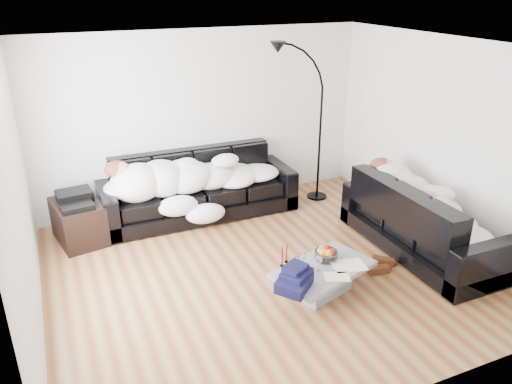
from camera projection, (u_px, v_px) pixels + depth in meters
name	position (u px, v px, depth m)	size (l,w,h in m)	color
ground	(266.00, 270.00, 6.00)	(5.00, 5.00, 0.00)	brown
wall_back	(204.00, 120.00, 7.39)	(5.00, 0.02, 2.60)	silver
wall_left	(20.00, 207.00, 4.57)	(0.02, 4.50, 2.60)	silver
wall_right	(443.00, 141.00, 6.41)	(0.02, 4.50, 2.60)	silver
ceiling	(268.00, 47.00, 4.98)	(5.00, 5.00, 0.00)	white
sofa_back	(199.00, 185.00, 7.25)	(2.80, 0.97, 0.91)	black
sofa_right	(423.00, 218.00, 6.27)	(2.24, 0.96, 0.91)	black
sleeper_back	(199.00, 174.00, 7.13)	(2.37, 0.82, 0.47)	white
sleeper_right	(425.00, 203.00, 6.19)	(1.92, 0.81, 0.47)	white
teal_cushion	(387.00, 180.00, 6.73)	(0.36, 0.30, 0.20)	#0E6657
coffee_table	(323.00, 280.00, 5.51)	(1.11, 0.65, 0.32)	#939699
fruit_bowl	(326.00, 253.00, 5.58)	(0.26, 0.26, 0.16)	white
wine_glass_a	(303.00, 260.00, 5.43)	(0.07, 0.07, 0.16)	white
wine_glass_b	(296.00, 265.00, 5.32)	(0.08, 0.08, 0.19)	white
wine_glass_c	(318.00, 264.00, 5.34)	(0.08, 0.08, 0.18)	white
candle_left	(282.00, 257.00, 5.41)	(0.04, 0.04, 0.24)	maroon
candle_right	(287.00, 254.00, 5.50)	(0.04, 0.04, 0.22)	maroon
newspaper_a	(349.00, 265.00, 5.47)	(0.36, 0.27, 0.01)	silver
newspaper_b	(337.00, 277.00, 5.26)	(0.27, 0.19, 0.01)	silver
navy_jacket	(296.00, 271.00, 5.05)	(0.39, 0.33, 0.20)	black
shoes	(381.00, 265.00, 6.00)	(0.44, 0.32, 0.10)	#472311
av_cabinet	(79.00, 222.00, 6.57)	(0.55, 0.80, 0.55)	black
stereo	(75.00, 198.00, 6.44)	(0.44, 0.34, 0.13)	black
floor_lamp	(320.00, 132.00, 7.58)	(0.78, 0.31, 2.15)	black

